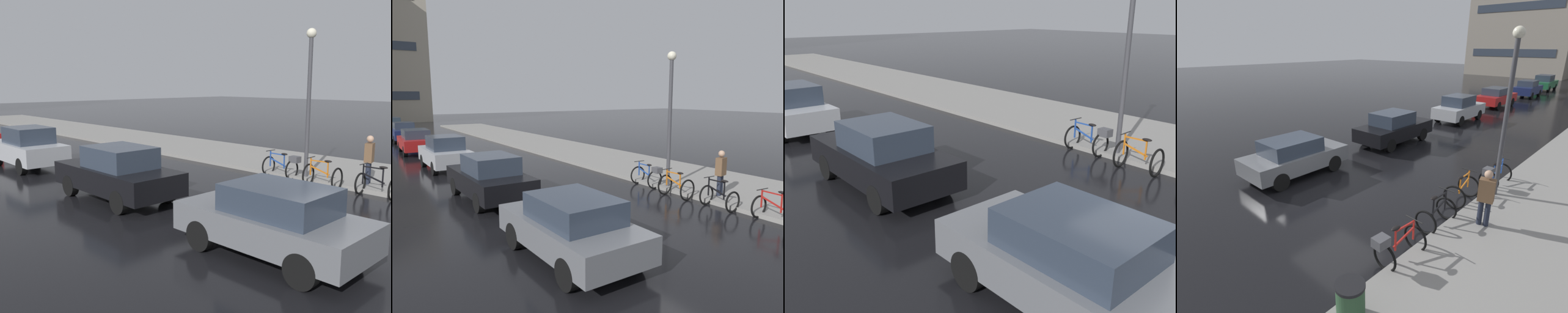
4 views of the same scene
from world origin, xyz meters
TOP-DOWN VIEW (x-y plane):
  - ground_plane at (0.00, 0.00)m, footprint 140.00×140.00m
  - bicycle_nearest at (3.56, -1.20)m, footprint 0.77×1.40m
  - bicycle_second at (3.41, 0.74)m, footprint 0.70×1.09m
  - bicycle_third at (3.26, 2.47)m, footprint 0.81×1.12m
  - bicycle_farthest at (3.54, 4.22)m, footprint 0.78×1.39m
  - car_grey at (-2.51, 0.13)m, footprint 1.89×3.89m
  - car_black at (-2.35, 5.90)m, footprint 1.89×4.26m
  - car_silver at (-2.29, 12.51)m, footprint 1.79×4.02m
  - car_red at (-2.54, 19.06)m, footprint 1.88×4.18m
  - car_navy at (-2.29, 25.86)m, footprint 1.72×3.75m
  - car_green at (-2.51, 32.01)m, footprint 1.88×4.27m
  - pedestrian at (4.40, 1.48)m, footprint 0.44×0.32m
  - streetlamp at (3.90, 3.51)m, footprint 0.34×0.34m
  - trash_bin at (4.00, -3.01)m, footprint 0.55×0.55m
  - building_facade_side at (-10.89, 48.53)m, footprint 14.86×9.06m

SIDE VIEW (x-z plane):
  - ground_plane at x=0.00m, z-range 0.00..0.00m
  - bicycle_second at x=3.41m, z-range -0.10..0.88m
  - bicycle_third at x=3.26m, z-range -0.08..0.91m
  - trash_bin at x=4.00m, z-range 0.00..0.88m
  - bicycle_farthest at x=3.54m, z-range 0.00..0.97m
  - bicycle_nearest at x=3.56m, z-range 0.01..0.98m
  - car_grey at x=-2.51m, z-range 0.02..1.48m
  - car_red at x=-2.54m, z-range 0.02..1.53m
  - car_navy at x=-2.29m, z-range 0.00..1.56m
  - car_black at x=-2.35m, z-range -0.01..1.59m
  - car_green at x=-2.51m, z-range -0.01..1.63m
  - car_silver at x=-2.29m, z-range -0.01..1.65m
  - pedestrian at x=4.40m, z-range 0.11..1.84m
  - streetlamp at x=3.90m, z-range 0.58..5.80m
  - building_facade_side at x=-10.89m, z-range 0.00..19.75m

